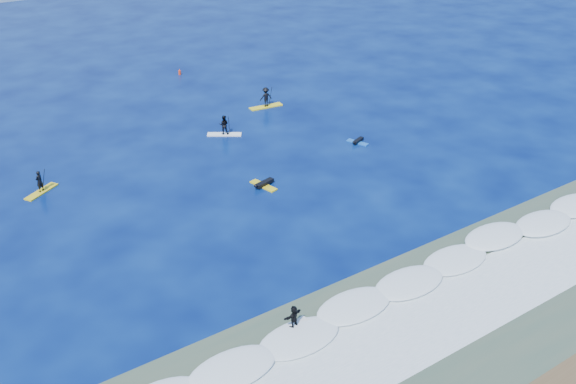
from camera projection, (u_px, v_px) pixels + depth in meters
ground at (297, 216)px, 44.30m from camera, size 160.00×160.00×0.00m
shallow_water at (446, 329)px, 34.13m from camera, size 90.00×13.00×0.01m
breaking_wave at (395, 290)px, 37.03m from camera, size 40.00×6.00×0.30m
whitewater at (433, 319)px, 34.86m from camera, size 34.00×5.00×0.02m
sup_paddler_left at (40, 185)px, 46.99m from camera, size 2.78×2.11×1.99m
sup_paddler_center at (224, 127)px, 56.03m from camera, size 2.90×2.29×2.10m
sup_paddler_right at (266, 98)px, 61.79m from camera, size 3.36×1.19×2.31m
prone_paddler_near at (264, 184)px, 48.02m from camera, size 1.88×2.45×0.50m
prone_paddler_far at (358, 141)px, 54.84m from camera, size 1.50×1.99×0.40m
wave_surfer at (294, 318)px, 33.71m from camera, size 2.00×0.88×1.40m
marker_buoy at (180, 72)px, 70.57m from camera, size 0.29×0.29×0.68m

